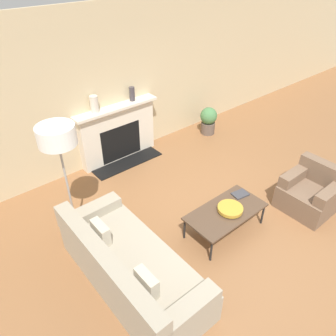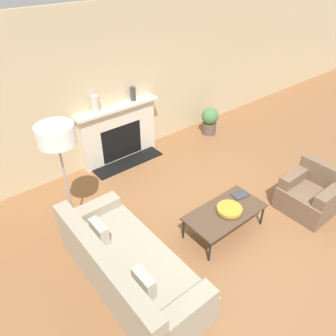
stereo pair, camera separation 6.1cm
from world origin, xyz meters
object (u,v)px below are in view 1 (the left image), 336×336
Objects in this scene: mantel_vase_left at (94,104)px; potted_plant at (208,120)px; armchair_near at (311,193)px; floor_lamp at (58,144)px; coffee_table at (226,212)px; book at (240,194)px; mantel_vase_center_left at (132,94)px; fireplace at (118,134)px; bowl at (230,209)px; couch at (129,267)px.

potted_plant is (2.53, -0.42, -0.95)m from mantel_vase_left.
armchair_near is 3.95m from floor_lamp.
mantel_vase_left is 2.74m from potted_plant.
coffee_table is 0.46m from book.
armchair_near is 3.96m from mantel_vase_left.
book is at bearing 13.67° from coffee_table.
mantel_vase_center_left is 2.00m from potted_plant.
mantel_vase_left is at bearing 170.48° from potted_plant.
fireplace is at bearing 38.37° from floor_lamp.
floor_lamp reaches higher than bowl.
book is 2.74m from potted_plant.
couch is 8.24× the size of mantel_vase_center_left.
mantel_vase_left reaches higher than couch.
mantel_vase_left is (-1.98, 3.29, 0.99)m from armchair_near.
book is 0.15× the size of floor_lamp.
bowl reaches higher than book.
couch is at bearing -126.25° from mantel_vase_center_left.
fireplace is at bearing 169.03° from potted_plant.
bowl is 3.10m from potted_plant.
bowl is 1.39× the size of book.
mantel_vase_left is at bearing 100.32° from coffee_table.
couch is at bearing -148.86° from potted_plant.
potted_plant is at bearing -13.84° from mantel_vase_center_left.
armchair_near is at bearing -100.99° from potted_plant.
armchair_near is 2.94× the size of book.
mantel_vase_left is at bearing 47.06° from floor_lamp.
mantel_vase_left is 1.15× the size of mantel_vase_center_left.
mantel_vase_center_left is (0.26, 2.81, 0.82)m from bowl.
couch is 3.41m from mantel_vase_center_left.
armchair_near is 2.98× the size of mantel_vase_center_left.
bowl is (-1.43, 0.48, 0.14)m from armchair_near.
fireplace is 4.59× the size of bowl.
book is at bearing -78.55° from fireplace.
floor_lamp reaches higher than potted_plant.
floor_lamp is at bearing -141.63° from fireplace.
floor_lamp is at bearing -121.79° from armchair_near.
bowl is 1.22× the size of mantel_vase_left.
coffee_table is at bearing 137.48° from bowl.
armchair_near is (3.10, -0.65, 0.00)m from couch.
bowl is at bearing -42.52° from coffee_table.
potted_plant is (1.72, -0.42, -0.93)m from mantel_vase_center_left.
bowl is at bearing -40.37° from floor_lamp.
fireplace is 2.17m from potted_plant.
fireplace reaches higher than couch.
mantel_vase_center_left is (0.39, 0.01, 0.71)m from fireplace.
bowl is 1.41× the size of mantel_vase_center_left.
potted_plant is at bearing -9.52° from mantel_vase_left.
fireplace is at bearing -154.51° from armchair_near.
potted_plant is (1.58, 2.24, -0.07)m from book.
mantel_vase_left is (-0.95, 2.66, 0.88)m from book.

